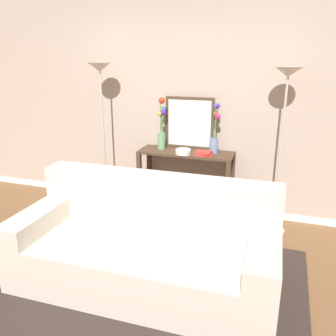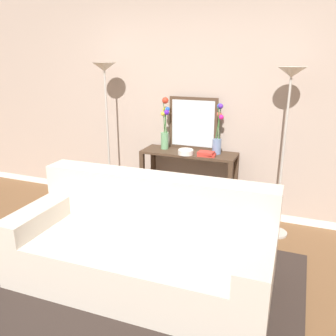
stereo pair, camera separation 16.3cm
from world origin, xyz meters
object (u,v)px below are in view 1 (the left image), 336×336
object	(u,v)px
fruit_bowl	(183,152)
floor_lamp_right	(285,106)
vase_tall_flowers	(162,127)
console_table	(186,172)
floor_lamp_left	(101,96)
wall_mirror	(189,123)
book_stack	(204,153)
vase_short_flowers	(215,135)
book_row_under_console	(162,207)
couch	(147,248)

from	to	relation	value
fruit_bowl	floor_lamp_right	bearing A→B (deg)	1.32
vase_tall_flowers	console_table	bearing A→B (deg)	-5.50
floor_lamp_left	vase_tall_flowers	xyz separation A→B (m)	(0.72, 0.13, -0.34)
floor_lamp_left	wall_mirror	size ratio (longest dim) A/B	2.94
book_stack	console_table	bearing A→B (deg)	157.38
vase_short_flowers	console_table	bearing A→B (deg)	-172.20
book_row_under_console	floor_lamp_right	bearing A→B (deg)	-3.99
vase_tall_flowers	floor_lamp_right	bearing A→B (deg)	-5.21
floor_lamp_left	vase_short_flowers	world-z (taller)	floor_lamp_left
couch	book_stack	distance (m)	1.40
fruit_bowl	couch	bearing A→B (deg)	-87.66
couch	console_table	bearing A→B (deg)	92.19
floor_lamp_right	fruit_bowl	world-z (taller)	floor_lamp_right
wall_mirror	book_row_under_console	world-z (taller)	wall_mirror
couch	wall_mirror	xyz separation A→B (m)	(-0.06, 1.54, 0.82)
console_table	fruit_bowl	world-z (taller)	fruit_bowl
vase_tall_flowers	vase_short_flowers	size ratio (longest dim) A/B	1.08
console_table	vase_short_flowers	world-z (taller)	vase_short_flowers
console_table	floor_lamp_left	bearing A→B (deg)	-174.75
console_table	vase_tall_flowers	distance (m)	0.62
vase_short_flowers	wall_mirror	bearing A→B (deg)	161.36
console_table	floor_lamp_right	world-z (taller)	floor_lamp_right
floor_lamp_right	book_stack	size ratio (longest dim) A/B	8.60
floor_lamp_right	book_row_under_console	size ratio (longest dim) A/B	5.63
fruit_bowl	book_stack	bearing A→B (deg)	4.75
book_stack	book_row_under_console	world-z (taller)	book_stack
floor_lamp_left	book_stack	size ratio (longest dim) A/B	8.74
console_table	book_row_under_console	xyz separation A→B (m)	(-0.30, -0.00, -0.50)
vase_short_flowers	fruit_bowl	world-z (taller)	vase_short_flowers
console_table	wall_mirror	bearing A→B (deg)	92.52
fruit_bowl	book_stack	xyz separation A→B (m)	(0.24, 0.02, -0.01)
console_table	book_stack	distance (m)	0.38
floor_lamp_left	book_stack	world-z (taller)	floor_lamp_left
console_table	wall_mirror	size ratio (longest dim) A/B	1.81
console_table	book_row_under_console	world-z (taller)	console_table
vase_tall_flowers	book_row_under_console	world-z (taller)	vase_tall_flowers
vase_tall_flowers	floor_lamp_left	bearing A→B (deg)	-170.13
wall_mirror	book_stack	xyz separation A→B (m)	(0.25, -0.26, -0.29)
wall_mirror	vase_tall_flowers	xyz separation A→B (m)	(-0.31, -0.13, -0.04)
floor_lamp_right	console_table	bearing A→B (deg)	174.87
vase_short_flowers	fruit_bowl	xyz separation A→B (m)	(-0.33, -0.16, -0.19)
vase_short_flowers	couch	bearing A→B (deg)	-100.86
console_table	vase_tall_flowers	bearing A→B (deg)	174.50
floor_lamp_right	fruit_bowl	size ratio (longest dim) A/B	10.03
couch	vase_short_flowers	world-z (taller)	vase_short_flowers
fruit_bowl	wall_mirror	bearing A→B (deg)	91.65
floor_lamp_right	floor_lamp_left	bearing A→B (deg)	-180.00
book_stack	book_row_under_console	size ratio (longest dim) A/B	0.65
floor_lamp_right	book_stack	distance (m)	1.00
book_row_under_console	vase_tall_flowers	bearing A→B (deg)	111.68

